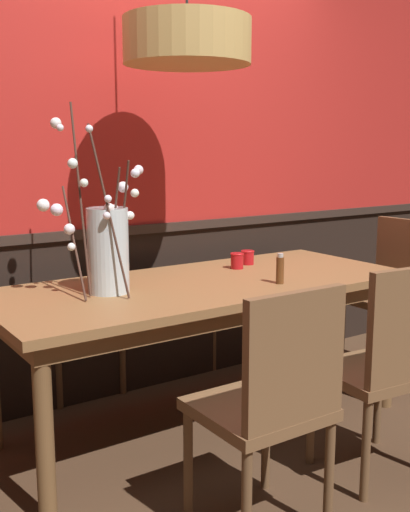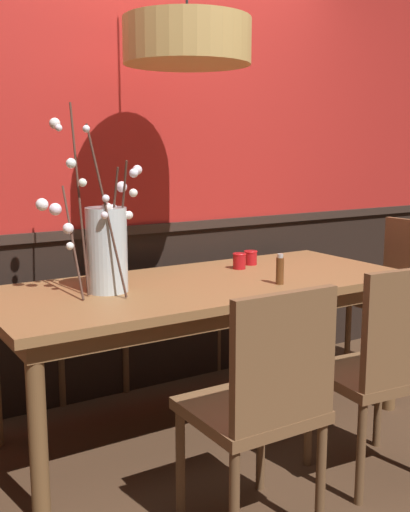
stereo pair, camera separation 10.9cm
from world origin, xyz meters
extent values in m
plane|color=#4C3321|center=(0.00, 0.00, 0.00)|extent=(24.00, 24.00, 0.00)
cube|color=black|center=(0.00, 0.67, 0.46)|extent=(5.30, 0.12, 0.92)
cube|color=#31241E|center=(0.00, 0.66, 0.94)|extent=(5.30, 0.14, 0.05)
cube|color=#B2231E|center=(0.00, 0.67, 1.88)|extent=(5.30, 0.12, 1.92)
cube|color=olive|center=(0.00, 0.00, 0.73)|extent=(2.08, 0.88, 0.04)
cube|color=brown|center=(0.00, 0.00, 0.67)|extent=(1.97, 0.77, 0.08)
cylinder|color=brown|center=(-0.95, -0.35, 0.35)|extent=(0.07, 0.07, 0.71)
cylinder|color=brown|center=(0.95, -0.35, 0.35)|extent=(0.07, 0.07, 0.71)
cylinder|color=brown|center=(0.95, 0.35, 0.35)|extent=(0.07, 0.07, 0.71)
cube|color=brown|center=(-0.34, 0.79, 0.45)|extent=(0.44, 0.42, 0.04)
cube|color=brown|center=(-0.34, 0.98, 0.68)|extent=(0.42, 0.04, 0.41)
cylinder|color=brown|center=(-0.15, 0.61, 0.22)|extent=(0.04, 0.04, 0.43)
cylinder|color=brown|center=(-0.53, 0.61, 0.22)|extent=(0.04, 0.04, 0.43)
cylinder|color=brown|center=(-0.15, 0.97, 0.22)|extent=(0.04, 0.04, 0.43)
cylinder|color=brown|center=(-0.52, 0.97, 0.22)|extent=(0.04, 0.04, 0.43)
cube|color=brown|center=(0.36, -0.76, 0.45)|extent=(0.49, 0.44, 0.04)
cylinder|color=brown|center=(0.18, -0.57, 0.21)|extent=(0.04, 0.04, 0.42)
cylinder|color=brown|center=(0.57, -0.61, 0.21)|extent=(0.04, 0.04, 0.42)
cylinder|color=brown|center=(0.15, -0.91, 0.21)|extent=(0.04, 0.04, 0.42)
cube|color=brown|center=(1.33, 0.01, 0.46)|extent=(0.39, 0.42, 0.04)
cube|color=brown|center=(1.50, 0.01, 0.72)|extent=(0.04, 0.39, 0.47)
cylinder|color=brown|center=(1.17, -0.17, 0.22)|extent=(0.04, 0.04, 0.44)
cylinder|color=brown|center=(1.16, 0.18, 0.22)|extent=(0.04, 0.04, 0.44)
cylinder|color=brown|center=(1.49, 0.19, 0.22)|extent=(0.04, 0.04, 0.44)
cube|color=brown|center=(0.31, 0.80, 0.46)|extent=(0.48, 0.42, 0.04)
cube|color=brown|center=(0.32, 0.97, 0.73)|extent=(0.43, 0.07, 0.49)
cylinder|color=brown|center=(0.49, 0.63, 0.22)|extent=(0.04, 0.04, 0.44)
cylinder|color=brown|center=(0.10, 0.66, 0.22)|extent=(0.04, 0.04, 0.44)
cylinder|color=brown|center=(0.52, 0.95, 0.22)|extent=(0.04, 0.04, 0.44)
cylinder|color=brown|center=(0.13, 0.98, 0.22)|extent=(0.04, 0.04, 0.44)
cube|color=brown|center=(-0.31, -0.79, 0.46)|extent=(0.44, 0.42, 0.04)
cube|color=brown|center=(-0.31, -0.98, 0.70)|extent=(0.41, 0.04, 0.45)
cylinder|color=brown|center=(-0.49, -0.61, 0.22)|extent=(0.04, 0.04, 0.43)
cylinder|color=brown|center=(-0.12, -0.62, 0.22)|extent=(0.04, 0.04, 0.43)
cylinder|color=brown|center=(-0.50, -0.97, 0.22)|extent=(0.04, 0.04, 0.43)
cylinder|color=brown|center=(-0.12, -0.97, 0.22)|extent=(0.04, 0.04, 0.43)
cylinder|color=silver|center=(-0.48, 0.05, 0.94)|extent=(0.18, 0.18, 0.38)
cylinder|color=silver|center=(-0.48, 0.05, 0.79)|extent=(0.16, 0.16, 0.08)
cylinder|color=#472D23|center=(-0.46, 0.05, 1.03)|extent=(0.03, 0.14, 0.56)
sphere|color=white|center=(-0.41, 0.05, 1.22)|extent=(0.05, 0.05, 0.05)
sphere|color=white|center=(-0.47, 0.02, 1.02)|extent=(0.04, 0.04, 0.04)
sphere|color=white|center=(-0.44, 0.07, 1.12)|extent=(0.04, 0.04, 0.04)
cylinder|color=#472D23|center=(-0.42, 0.03, 1.04)|extent=(0.01, 0.15, 0.58)
sphere|color=white|center=(-0.37, 0.01, 1.28)|extent=(0.04, 0.04, 0.04)
sphere|color=white|center=(-0.39, 0.02, 1.09)|extent=(0.04, 0.04, 0.04)
sphere|color=white|center=(-0.34, 0.02, 1.29)|extent=(0.04, 0.04, 0.04)
sphere|color=white|center=(-0.37, 0.00, 1.19)|extent=(0.04, 0.04, 0.04)
cylinder|color=#472D23|center=(-0.63, 0.08, 0.98)|extent=(0.03, 0.28, 0.47)
sphere|color=white|center=(-0.70, 0.09, 1.13)|extent=(0.05, 0.05, 0.05)
sphere|color=white|center=(-0.75, 0.12, 1.15)|extent=(0.05, 0.05, 0.05)
sphere|color=white|center=(-0.64, 0.10, 1.04)|extent=(0.05, 0.05, 0.05)
sphere|color=white|center=(-0.65, 0.07, 0.97)|extent=(0.03, 0.03, 0.03)
cylinder|color=#472D23|center=(-0.52, -0.04, 1.12)|extent=(0.11, 0.16, 0.74)
sphere|color=white|center=(-0.53, -0.05, 1.10)|extent=(0.03, 0.03, 0.03)
sphere|color=white|center=(-0.51, -0.01, 1.13)|extent=(0.05, 0.05, 0.05)
sphere|color=white|center=(-0.62, -0.09, 1.46)|extent=(0.03, 0.03, 0.03)
sphere|color=white|center=(-0.52, -0.04, 1.17)|extent=(0.03, 0.03, 0.03)
cylinder|color=#472D23|center=(-0.59, 0.10, 1.17)|extent=(0.02, 0.18, 0.83)
sphere|color=white|center=(-0.67, 0.08, 1.47)|extent=(0.03, 0.03, 0.03)
sphere|color=white|center=(-0.68, 0.12, 1.49)|extent=(0.05, 0.05, 0.05)
sphere|color=white|center=(-0.58, 0.07, 1.24)|extent=(0.04, 0.04, 0.04)
sphere|color=white|center=(-0.63, 0.06, 1.32)|extent=(0.04, 0.04, 0.04)
cylinder|color=red|center=(0.44, 0.23, 0.79)|extent=(0.07, 0.07, 0.08)
torus|color=red|center=(0.44, 0.23, 0.82)|extent=(0.08, 0.08, 0.01)
cylinder|color=silver|center=(0.44, 0.23, 0.77)|extent=(0.05, 0.05, 0.04)
cylinder|color=red|center=(0.32, 0.17, 0.79)|extent=(0.07, 0.07, 0.08)
torus|color=red|center=(0.32, 0.17, 0.83)|extent=(0.07, 0.07, 0.01)
cylinder|color=silver|center=(0.32, 0.17, 0.78)|extent=(0.05, 0.05, 0.04)
cylinder|color=brown|center=(0.27, -0.24, 0.81)|extent=(0.04, 0.04, 0.13)
cylinder|color=beige|center=(0.27, -0.24, 0.88)|extent=(0.03, 0.03, 0.02)
cylinder|color=tan|center=(-0.07, 0.04, 1.86)|extent=(0.58, 0.58, 0.20)
sphere|color=#F9EAB7|center=(-0.07, 0.04, 1.83)|extent=(0.14, 0.14, 0.14)
camera|label=1|loc=(-1.64, -2.42, 1.39)|focal=43.30mm
camera|label=2|loc=(-1.55, -2.48, 1.39)|focal=43.30mm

